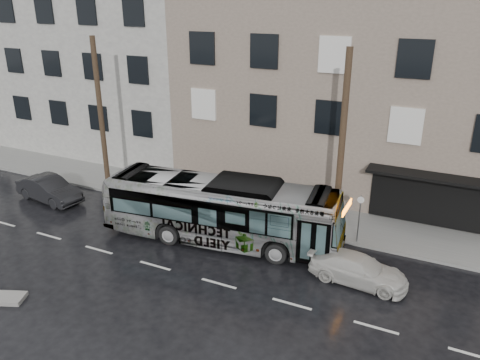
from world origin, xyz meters
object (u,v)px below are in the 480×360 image
object	(u,v)px
utility_pole_rear	(101,117)
sign_post	(359,219)
bus	(221,210)
white_sedan	(358,269)
utility_pole_front	(341,149)
dark_sedan	(49,189)

from	to	relation	value
utility_pole_rear	sign_post	size ratio (longest dim) A/B	3.75
sign_post	bus	bearing A→B (deg)	-157.86
sign_post	white_sedan	world-z (taller)	sign_post
utility_pole_rear	bus	world-z (taller)	utility_pole_rear
utility_pole_front	white_sedan	size ratio (longest dim) A/B	2.22
utility_pole_rear	bus	bearing A→B (deg)	-15.14
utility_pole_rear	sign_post	distance (m)	15.46
sign_post	bus	xyz separation A→B (m)	(-6.03, -2.45, 0.26)
dark_sedan	bus	bearing A→B (deg)	-82.16
sign_post	utility_pole_rear	bearing A→B (deg)	180.00
bus	white_sedan	xyz separation A→B (m)	(6.76, -0.70, -1.02)
utility_pole_front	white_sedan	world-z (taller)	utility_pole_front
white_sedan	dark_sedan	world-z (taller)	dark_sedan
utility_pole_front	sign_post	distance (m)	3.48
utility_pole_rear	white_sedan	xyz separation A→B (m)	(15.83, -3.15, -4.06)
bus	white_sedan	world-z (taller)	bus
utility_pole_rear	white_sedan	bearing A→B (deg)	-11.26
sign_post	bus	world-z (taller)	bus
utility_pole_rear	utility_pole_front	bearing A→B (deg)	0.00
sign_post	dark_sedan	size ratio (longest dim) A/B	0.55
utility_pole_rear	white_sedan	distance (m)	16.64
utility_pole_front	dark_sedan	world-z (taller)	utility_pole_front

